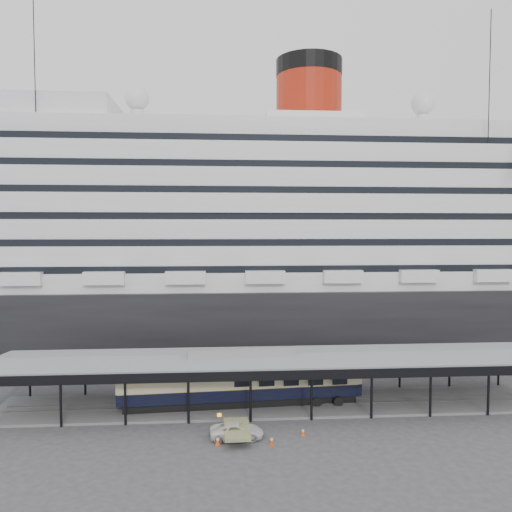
% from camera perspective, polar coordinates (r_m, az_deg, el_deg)
% --- Properties ---
extents(ground, '(200.00, 200.00, 0.00)m').
position_cam_1_polar(ground, '(48.68, 3.03, -18.67)').
color(ground, '#39393B').
rests_on(ground, ground).
extents(cruise_ship, '(130.00, 30.00, 43.90)m').
position_cam_1_polar(cruise_ship, '(77.09, 0.13, 3.28)').
color(cruise_ship, black).
rests_on(cruise_ship, ground).
extents(platform_canopy, '(56.00, 9.18, 5.30)m').
position_cam_1_polar(platform_canopy, '(52.57, 2.34, -14.27)').
color(platform_canopy, slate).
rests_on(platform_canopy, ground).
extents(port_truck, '(4.65, 2.19, 1.28)m').
position_cam_1_polar(port_truck, '(45.56, -2.21, -19.35)').
color(port_truck, silver).
rests_on(port_truck, ground).
extents(pullman_carriage, '(24.61, 4.85, 24.01)m').
position_cam_1_polar(pullman_carriage, '(52.15, -1.69, -13.81)').
color(pullman_carriage, black).
rests_on(pullman_carriage, ground).
extents(traffic_cone_left, '(0.47, 0.47, 0.81)m').
position_cam_1_polar(traffic_cone_left, '(44.52, -4.40, -20.25)').
color(traffic_cone_left, '#F34E0D').
rests_on(traffic_cone_left, ground).
extents(traffic_cone_mid, '(0.39, 0.39, 0.76)m').
position_cam_1_polar(traffic_cone_mid, '(44.46, 1.80, -20.31)').
color(traffic_cone_mid, '#D0430B').
rests_on(traffic_cone_mid, ground).
extents(traffic_cone_right, '(0.37, 0.37, 0.70)m').
position_cam_1_polar(traffic_cone_right, '(46.38, 5.39, -19.35)').
color(traffic_cone_right, '#F0500D').
rests_on(traffic_cone_right, ground).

